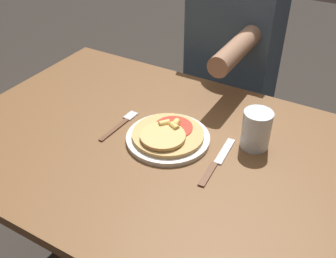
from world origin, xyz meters
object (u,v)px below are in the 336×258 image
at_px(pizza, 167,134).
at_px(drinking_glass, 256,130).
at_px(fork, 121,124).
at_px(dining_table, 150,169).
at_px(plate, 168,138).
at_px(knife, 217,162).
at_px(person_diner, 232,62).

relative_size(pizza, drinking_glass, 1.84).
xyz_separation_m(pizza, fork, (-0.16, 0.00, -0.02)).
relative_size(dining_table, plate, 4.81).
relative_size(plate, knife, 1.10).
bearing_deg(plate, pizza, -92.64).
xyz_separation_m(knife, drinking_glass, (0.06, 0.12, 0.05)).
bearing_deg(drinking_glass, pizza, -155.08).
bearing_deg(knife, plate, 172.77).
relative_size(knife, person_diner, 0.18).
relative_size(dining_table, drinking_glass, 10.35).
bearing_deg(plate, dining_table, -147.33).
relative_size(knife, drinking_glass, 1.95).
height_order(plate, knife, plate).
xyz_separation_m(dining_table, drinking_glass, (0.27, 0.13, 0.17)).
height_order(dining_table, knife, knife).
height_order(drinking_glass, person_diner, person_diner).
distance_m(plate, person_diner, 0.62).
bearing_deg(fork, dining_table, -12.26).
height_order(pizza, person_diner, person_diner).
bearing_deg(drinking_glass, person_diner, 118.17).
distance_m(knife, drinking_glass, 0.15).
height_order(plate, pizza, pizza).
bearing_deg(fork, knife, -3.05).
distance_m(dining_table, pizza, 0.14).
xyz_separation_m(pizza, drinking_glass, (0.23, 0.10, 0.03)).
bearing_deg(plate, person_diner, 94.70).
relative_size(plate, person_diner, 0.20).
relative_size(dining_table, knife, 5.31).
distance_m(pizza, person_diner, 0.63).
xyz_separation_m(pizza, knife, (0.17, -0.02, -0.02)).
relative_size(pizza, fork, 1.19).
distance_m(fork, drinking_glass, 0.41).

